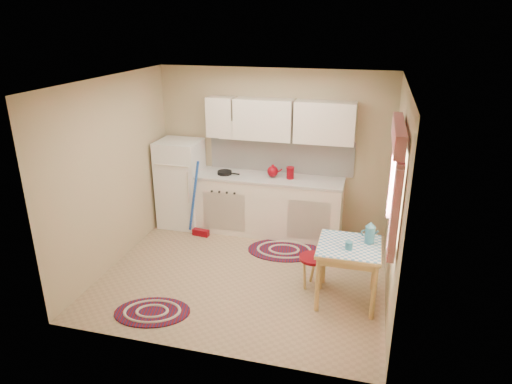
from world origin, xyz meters
TOP-DOWN VIEW (x-y plane):
  - room_shell at (0.16, 0.24)m, footprint 3.64×3.60m
  - fridge at (-1.42, 1.25)m, footprint 0.65×0.60m
  - broom at (-0.98, 0.90)m, footprint 0.29×0.15m
  - base_cabinets at (0.00, 1.30)m, footprint 2.25×0.60m
  - countertop at (0.00, 1.30)m, footprint 2.27×0.62m
  - frying_pan at (-0.68, 1.25)m, footprint 0.25×0.25m
  - red_kettle at (0.07, 1.30)m, footprint 0.24×0.23m
  - red_canister at (0.34, 1.30)m, footprint 0.12×0.12m
  - table at (1.33, -0.28)m, footprint 0.72×0.72m
  - stool at (0.90, -0.10)m, footprint 0.37×0.37m
  - coffee_pot at (1.55, -0.16)m, footprint 0.17×0.15m
  - mug at (1.33, -0.38)m, footprint 0.10×0.10m
  - rug_center at (0.38, 0.74)m, footprint 1.15×0.85m
  - rug_left at (-0.79, -1.12)m, footprint 0.99×0.78m

SIDE VIEW (x-z plane):
  - rug_center at x=0.38m, z-range 0.00..0.02m
  - rug_left at x=-0.79m, z-range 0.00..0.02m
  - stool at x=0.90m, z-range 0.00..0.42m
  - table at x=1.33m, z-range 0.00..0.72m
  - base_cabinets at x=0.00m, z-range 0.00..0.88m
  - broom at x=-0.98m, z-range 0.00..1.20m
  - fridge at x=-1.42m, z-range 0.00..1.40m
  - mug at x=1.33m, z-range 0.72..0.82m
  - coffee_pot at x=1.55m, z-range 0.72..1.00m
  - countertop at x=0.00m, z-range 0.88..0.92m
  - frying_pan at x=-0.68m, z-range 0.92..0.97m
  - red_canister at x=0.34m, z-range 0.92..1.08m
  - red_kettle at x=0.07m, z-range 0.92..1.11m
  - room_shell at x=0.16m, z-range 0.34..2.86m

